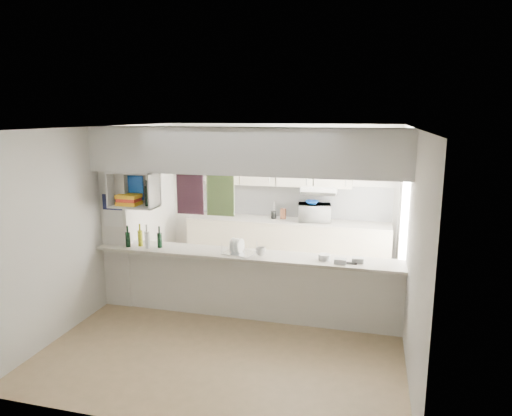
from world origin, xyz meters
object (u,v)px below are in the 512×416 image
(microwave, at_px, (314,213))
(wine_bottles, at_px, (144,239))
(bowl, at_px, (312,202))
(dish_rack, at_px, (239,247))

(microwave, bearing_deg, wine_bottles, 37.21)
(bowl, relative_size, dish_rack, 0.53)
(bowl, distance_m, wine_bottles, 3.02)
(microwave, relative_size, bowl, 2.35)
(microwave, xyz_separation_m, wine_bottles, (-2.13, -2.19, -0.03))
(bowl, bearing_deg, microwave, 24.44)
(microwave, distance_m, wine_bottles, 3.05)
(microwave, xyz_separation_m, dish_rack, (-0.74, -2.14, -0.07))
(dish_rack, bearing_deg, microwave, 82.00)
(dish_rack, bearing_deg, wine_bottles, -166.77)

